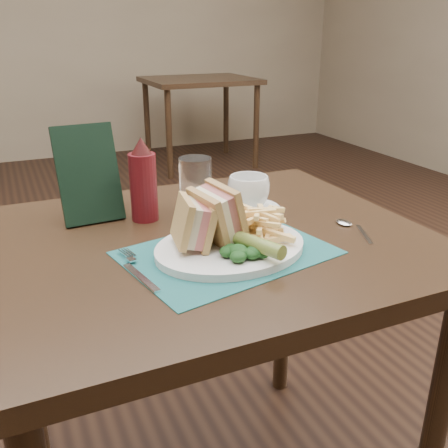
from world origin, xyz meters
The scene contains 18 objects.
floor centered at (0.00, 0.00, 0.00)m, with size 7.00×7.00×0.00m, color black.
wall_back centered at (0.00, 3.50, 0.00)m, with size 6.00×6.00×0.00m, color gray.
table_main centered at (0.00, -0.50, 0.38)m, with size 0.90×0.75×0.75m, color black, non-canonical shape.
table_bg_right centered at (1.24, 2.70, 0.38)m, with size 0.90×0.75×0.75m, color black, non-canonical shape.
placemat centered at (0.00, -0.60, 0.75)m, with size 0.38×0.27×0.00m, color #1B5858.
plate centered at (0.01, -0.59, 0.76)m, with size 0.30×0.24×0.01m, color white, non-canonical shape.
sandwich_half_a centered at (-0.08, -0.57, 0.82)m, with size 0.06×0.10×0.09m, color #DAB56A, non-canonical shape.
sandwich_half_b centered at (-0.03, -0.57, 0.82)m, with size 0.06×0.11×0.10m, color tan, non-canonical shape.
kale_garnish centered at (0.01, -0.65, 0.78)m, with size 0.11×0.08×0.03m, color #143916, non-canonical shape.
pickle_spear centered at (0.03, -0.66, 0.79)m, with size 0.03×0.03×0.12m, color olive.
fries_pile centered at (0.08, -0.58, 0.80)m, with size 0.18×0.20×0.06m, color #FFD37F, non-canonical shape.
fork centered at (-0.18, -0.60, 0.76)m, with size 0.03×0.17×0.01m, color silver, non-canonical shape.
spoon centered at (0.30, -0.61, 0.76)m, with size 0.03×0.15×0.01m, color silver, non-canonical shape.
saucer centered at (0.14, -0.40, 0.76)m, with size 0.15×0.15×0.01m, color white.
coffee_cup centered at (0.14, -0.40, 0.80)m, with size 0.10×0.10×0.08m, color white.
drinking_glass centered at (0.03, -0.36, 0.81)m, with size 0.07×0.07×0.13m, color white.
ketchup_bottle centered at (-0.09, -0.36, 0.84)m, with size 0.06×0.06×0.19m, color #510D13, non-canonical shape.
check_presenter centered at (-0.20, -0.31, 0.85)m, with size 0.13×0.01×0.22m, color black.
Camera 1 is at (-0.36, -1.38, 1.15)m, focal length 40.00 mm.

